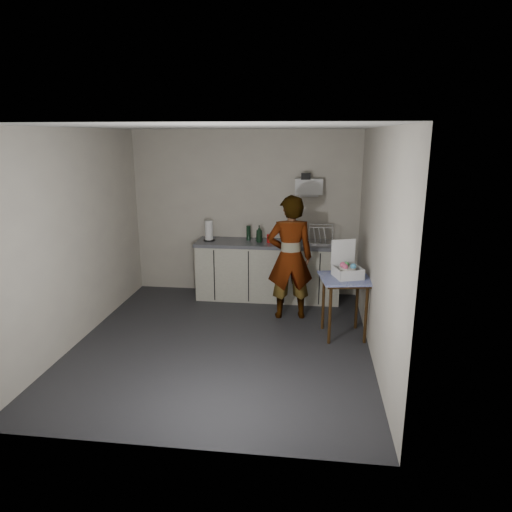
# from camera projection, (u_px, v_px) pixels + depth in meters

# --- Properties ---
(ground) EXTENTS (4.00, 4.00, 0.00)m
(ground) POSITION_uv_depth(u_px,v_px,m) (223.00, 343.00, 5.70)
(ground) COLOR #27262B
(ground) RESTS_ON ground
(wall_back) EXTENTS (3.60, 0.02, 2.60)m
(wall_back) POSITION_uv_depth(u_px,v_px,m) (245.00, 213.00, 7.27)
(wall_back) COLOR beige
(wall_back) RESTS_ON ground
(wall_right) EXTENTS (0.02, 4.00, 2.60)m
(wall_right) POSITION_uv_depth(u_px,v_px,m) (376.00, 246.00, 5.15)
(wall_right) COLOR beige
(wall_right) RESTS_ON ground
(wall_left) EXTENTS (0.02, 4.00, 2.60)m
(wall_left) POSITION_uv_depth(u_px,v_px,m) (77.00, 237.00, 5.57)
(wall_left) COLOR beige
(wall_left) RESTS_ON ground
(ceiling) EXTENTS (3.60, 4.00, 0.01)m
(ceiling) POSITION_uv_depth(u_px,v_px,m) (218.00, 127.00, 5.03)
(ceiling) COLOR silver
(ceiling) RESTS_ON wall_back
(kitchen_counter) EXTENTS (2.24, 0.62, 0.91)m
(kitchen_counter) POSITION_uv_depth(u_px,v_px,m) (268.00, 272.00, 7.17)
(kitchen_counter) COLOR black
(kitchen_counter) RESTS_ON ground
(wall_shelf) EXTENTS (0.42, 0.18, 0.37)m
(wall_shelf) POSITION_uv_depth(u_px,v_px,m) (309.00, 187.00, 6.97)
(wall_shelf) COLOR white
(wall_shelf) RESTS_ON ground
(side_table) EXTENTS (0.70, 0.70, 0.79)m
(side_table) POSITION_uv_depth(u_px,v_px,m) (345.00, 285.00, 5.73)
(side_table) COLOR #3A240D
(side_table) RESTS_ON ground
(standing_man) EXTENTS (0.70, 0.52, 1.74)m
(standing_man) POSITION_uv_depth(u_px,v_px,m) (290.00, 258.00, 6.30)
(standing_man) COLOR #B2A593
(standing_man) RESTS_ON ground
(soap_bottle) EXTENTS (0.11, 0.11, 0.26)m
(soap_bottle) POSITION_uv_depth(u_px,v_px,m) (259.00, 234.00, 7.01)
(soap_bottle) COLOR black
(soap_bottle) RESTS_ON kitchen_counter
(soda_can) EXTENTS (0.07, 0.07, 0.13)m
(soda_can) POSITION_uv_depth(u_px,v_px,m) (269.00, 238.00, 7.00)
(soda_can) COLOR red
(soda_can) RESTS_ON kitchen_counter
(dark_bottle) EXTENTS (0.07, 0.07, 0.23)m
(dark_bottle) POSITION_uv_depth(u_px,v_px,m) (249.00, 233.00, 7.14)
(dark_bottle) COLOR black
(dark_bottle) RESTS_ON kitchen_counter
(paper_towel) EXTENTS (0.18, 0.18, 0.32)m
(paper_towel) POSITION_uv_depth(u_px,v_px,m) (209.00, 231.00, 7.11)
(paper_towel) COLOR black
(paper_towel) RESTS_ON kitchen_counter
(dish_rack) EXTENTS (0.39, 0.29, 0.27)m
(dish_rack) POSITION_uv_depth(u_px,v_px,m) (320.00, 239.00, 6.99)
(dish_rack) COLOR silver
(dish_rack) RESTS_ON kitchen_counter
(bakery_box) EXTENTS (0.41, 0.42, 0.45)m
(bakery_box) POSITION_uv_depth(u_px,v_px,m) (347.00, 269.00, 5.71)
(bakery_box) COLOR white
(bakery_box) RESTS_ON side_table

